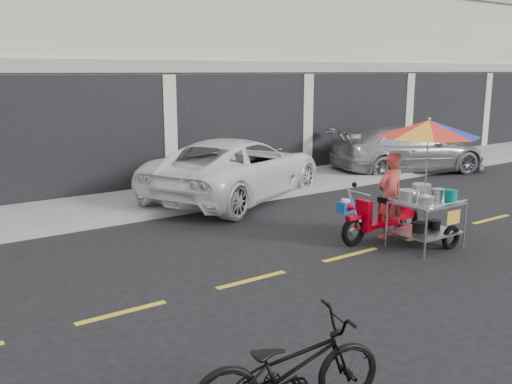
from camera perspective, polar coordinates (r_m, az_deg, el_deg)
ground at (r=9.64m, az=9.44°, el=-6.23°), size 90.00×90.00×0.00m
sidewalk at (r=13.92m, az=-6.61°, el=-0.14°), size 45.00×3.00×0.15m
shophouse_block at (r=19.47m, az=-6.87°, el=15.62°), size 36.00×8.11×10.40m
centerline at (r=9.64m, az=9.44°, el=-6.21°), size 42.00×0.10×0.01m
white_pickup at (r=13.55m, az=-1.93°, el=2.38°), size 5.72×4.36×1.44m
silver_pickup at (r=17.64m, az=14.98°, el=4.11°), size 5.08×3.22×1.37m
near_bicycle at (r=5.20m, az=3.31°, el=-17.15°), size 1.85×1.03×0.92m
food_vendor_rig at (r=10.21m, az=15.47°, el=2.66°), size 2.21×1.78×2.24m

